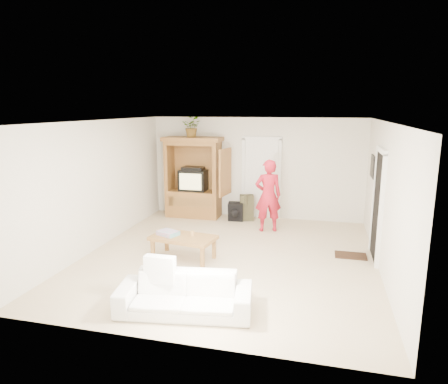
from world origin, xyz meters
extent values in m
plane|color=tan|center=(0.00, 0.00, 0.00)|extent=(6.00, 6.00, 0.00)
plane|color=white|center=(0.00, 0.00, 2.60)|extent=(6.00, 6.00, 0.00)
plane|color=silver|center=(0.00, 3.00, 1.30)|extent=(5.50, 0.00, 5.50)
plane|color=silver|center=(0.00, -3.00, 1.30)|extent=(5.50, 0.00, 5.50)
plane|color=silver|center=(-2.75, 0.00, 1.30)|extent=(0.00, 6.00, 6.00)
plane|color=silver|center=(2.75, 0.00, 1.30)|extent=(0.00, 6.00, 6.00)
cube|color=#92602D|center=(-1.60, 2.65, 0.35)|extent=(1.40, 0.60, 0.70)
cube|color=#92602D|center=(-2.25, 2.65, 1.30)|extent=(0.10, 0.60, 1.20)
cube|color=#92602D|center=(-0.95, 2.65, 1.30)|extent=(0.10, 0.60, 1.20)
cube|color=#92602D|center=(-1.60, 2.92, 1.30)|extent=(1.40, 0.06, 1.20)
cube|color=#92602D|center=(-1.60, 2.65, 1.95)|extent=(1.40, 0.60, 0.10)
cube|color=#92602D|center=(-1.60, 2.65, 2.05)|extent=(1.52, 0.68, 0.10)
cube|color=#92602D|center=(-0.62, 2.18, 1.30)|extent=(0.16, 0.67, 1.15)
cube|color=black|center=(-1.60, 2.68, 0.97)|extent=(0.70, 0.52, 0.55)
cube|color=tan|center=(-1.60, 2.41, 0.98)|extent=(0.58, 0.02, 0.42)
cube|color=black|center=(-1.60, 2.65, 1.29)|extent=(0.55, 0.35, 0.08)
cube|color=olive|center=(-1.60, 2.37, 0.45)|extent=(1.19, 0.03, 0.25)
cube|color=white|center=(0.15, 2.97, 1.02)|extent=(0.85, 0.05, 2.04)
cube|color=black|center=(2.73, 0.60, 1.02)|extent=(0.05, 0.90, 2.04)
cube|color=black|center=(2.73, 1.90, 1.60)|extent=(0.03, 0.60, 0.48)
cube|color=#382316|center=(2.30, 0.60, 0.01)|extent=(0.60, 0.40, 0.02)
imported|color=#4C7238|center=(-1.60, 2.63, 2.36)|extent=(0.49, 0.43, 0.52)
imported|color=#B3172A|center=(0.49, 1.84, 0.85)|extent=(0.71, 0.57, 1.69)
imported|color=silver|center=(-0.12, -2.26, 0.27)|extent=(1.97, 1.00, 0.55)
cube|color=olive|center=(-0.83, -0.32, 0.42)|extent=(1.30, 0.84, 0.07)
cube|color=olive|center=(-1.39, -0.48, 0.19)|extent=(0.08, 0.08, 0.38)
cube|color=olive|center=(-1.31, 0.02, 0.19)|extent=(0.08, 0.08, 0.38)
cube|color=olive|center=(-0.35, -0.65, 0.19)|extent=(0.08, 0.08, 0.38)
cube|color=olive|center=(-0.27, -0.15, 0.19)|extent=(0.08, 0.08, 0.38)
cube|color=#F55194|center=(-1.14, -0.32, 0.49)|extent=(0.46, 0.41, 0.08)
cylinder|color=tan|center=(-0.66, -0.26, 0.50)|extent=(0.08, 0.08, 0.10)
camera|label=1|loc=(1.67, -7.15, 2.85)|focal=32.00mm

